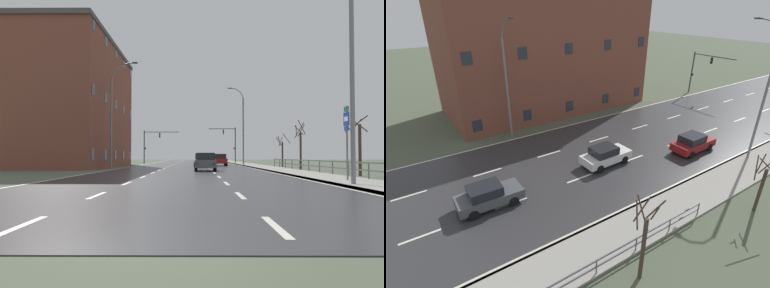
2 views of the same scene
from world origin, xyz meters
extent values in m
cube|color=#4C5642|center=(0.00, 48.00, -0.06)|extent=(160.00, 160.00, 0.12)
cube|color=#303033|center=(0.00, 60.00, 0.01)|extent=(14.00, 120.00, 0.02)
cube|color=beige|center=(-2.33, 2.00, 0.02)|extent=(0.16, 2.20, 0.01)
cube|color=beige|center=(-2.33, 7.40, 0.02)|extent=(0.16, 2.20, 0.01)
cube|color=beige|center=(-2.33, 12.80, 0.02)|extent=(0.16, 2.20, 0.01)
cube|color=beige|center=(-2.33, 18.20, 0.02)|extent=(0.16, 2.20, 0.01)
cube|color=beige|center=(-2.33, 23.60, 0.02)|extent=(0.16, 2.20, 0.01)
cube|color=beige|center=(-2.33, 29.00, 0.02)|extent=(0.16, 2.20, 0.01)
cube|color=beige|center=(-2.33, 34.40, 0.02)|extent=(0.16, 2.20, 0.01)
cube|color=beige|center=(-2.33, 39.80, 0.02)|extent=(0.16, 2.20, 0.01)
cube|color=beige|center=(-2.33, 45.20, 0.02)|extent=(0.16, 2.20, 0.01)
cube|color=beige|center=(-2.33, 50.60, 0.02)|extent=(0.16, 2.20, 0.01)
cube|color=beige|center=(-2.33, 56.00, 0.02)|extent=(0.16, 2.20, 0.01)
cube|color=beige|center=(-2.33, 61.40, 0.02)|extent=(0.16, 2.20, 0.01)
cube|color=beige|center=(-2.33, 66.80, 0.02)|extent=(0.16, 2.20, 0.01)
cube|color=beige|center=(-2.33, 72.20, 0.02)|extent=(0.16, 2.20, 0.01)
cube|color=beige|center=(-2.33, 77.60, 0.02)|extent=(0.16, 2.20, 0.01)
cube|color=beige|center=(-2.33, 83.00, 0.02)|extent=(0.16, 2.20, 0.01)
cube|color=beige|center=(-2.33, 88.40, 0.02)|extent=(0.16, 2.20, 0.01)
cube|color=beige|center=(-2.33, 93.80, 0.02)|extent=(0.16, 2.20, 0.01)
cube|color=beige|center=(-2.33, 99.20, 0.02)|extent=(0.16, 2.20, 0.01)
cube|color=beige|center=(-2.33, 104.60, 0.02)|extent=(0.16, 2.20, 0.01)
cube|color=beige|center=(-2.33, 110.00, 0.02)|extent=(0.16, 2.20, 0.01)
cube|color=beige|center=(-2.33, 115.40, 0.02)|extent=(0.16, 2.20, 0.01)
cube|color=beige|center=(2.33, 2.00, 0.02)|extent=(0.16, 2.20, 0.01)
cube|color=beige|center=(2.33, 7.40, 0.02)|extent=(0.16, 2.20, 0.01)
cube|color=beige|center=(2.33, 12.80, 0.02)|extent=(0.16, 2.20, 0.01)
cube|color=beige|center=(2.33, 18.20, 0.02)|extent=(0.16, 2.20, 0.01)
cube|color=beige|center=(2.33, 23.60, 0.02)|extent=(0.16, 2.20, 0.01)
cube|color=beige|center=(2.33, 29.00, 0.02)|extent=(0.16, 2.20, 0.01)
cube|color=beige|center=(2.33, 34.40, 0.02)|extent=(0.16, 2.20, 0.01)
cube|color=beige|center=(2.33, 39.80, 0.02)|extent=(0.16, 2.20, 0.01)
cube|color=beige|center=(2.33, 45.20, 0.02)|extent=(0.16, 2.20, 0.01)
cube|color=beige|center=(2.33, 50.60, 0.02)|extent=(0.16, 2.20, 0.01)
cube|color=beige|center=(2.33, 56.00, 0.02)|extent=(0.16, 2.20, 0.01)
cube|color=beige|center=(2.33, 61.40, 0.02)|extent=(0.16, 2.20, 0.01)
cube|color=beige|center=(2.33, 66.80, 0.02)|extent=(0.16, 2.20, 0.01)
cube|color=beige|center=(2.33, 72.20, 0.02)|extent=(0.16, 2.20, 0.01)
cube|color=beige|center=(2.33, 77.60, 0.02)|extent=(0.16, 2.20, 0.01)
cube|color=beige|center=(2.33, 83.00, 0.02)|extent=(0.16, 2.20, 0.01)
cube|color=beige|center=(2.33, 88.40, 0.02)|extent=(0.16, 2.20, 0.01)
cube|color=beige|center=(2.33, 93.80, 0.02)|extent=(0.16, 2.20, 0.01)
cube|color=beige|center=(2.33, 99.20, 0.02)|extent=(0.16, 2.20, 0.01)
cube|color=beige|center=(2.33, 104.60, 0.02)|extent=(0.16, 2.20, 0.01)
cube|color=beige|center=(2.33, 110.00, 0.02)|extent=(0.16, 2.20, 0.01)
cube|color=beige|center=(2.33, 115.40, 0.02)|extent=(0.16, 2.20, 0.01)
cube|color=beige|center=(6.85, 60.00, 0.02)|extent=(0.16, 120.00, 0.01)
cube|color=beige|center=(-6.85, 60.00, 0.02)|extent=(0.16, 120.00, 0.01)
cube|color=gray|center=(8.50, 60.00, 0.06)|extent=(3.00, 120.00, 0.12)
cube|color=slate|center=(7.08, 60.00, 0.06)|extent=(0.16, 120.00, 0.12)
cube|color=#515459|center=(9.85, 22.49, 0.95)|extent=(0.06, 30.97, 0.08)
cube|color=#515459|center=(9.85, 22.49, 0.55)|extent=(0.06, 30.97, 0.08)
cylinder|color=#515459|center=(9.85, 14.75, 0.50)|extent=(0.07, 0.07, 1.00)
cylinder|color=#515459|center=(9.85, 17.33, 0.50)|extent=(0.07, 0.07, 1.00)
cylinder|color=#515459|center=(9.85, 19.91, 0.50)|extent=(0.07, 0.07, 1.00)
cylinder|color=#515459|center=(9.85, 22.49, 0.50)|extent=(0.07, 0.07, 1.00)
cylinder|color=#515459|center=(9.85, 25.08, 0.50)|extent=(0.07, 0.07, 1.00)
cylinder|color=#515459|center=(9.85, 27.66, 0.50)|extent=(0.07, 0.07, 1.00)
cylinder|color=#515459|center=(9.85, 30.24, 0.50)|extent=(0.07, 0.07, 1.00)
cylinder|color=#515459|center=(9.85, 32.82, 0.50)|extent=(0.07, 0.07, 1.00)
cylinder|color=#515459|center=(9.85, 35.40, 0.50)|extent=(0.07, 0.07, 1.00)
cylinder|color=#515459|center=(9.85, 37.98, 0.50)|extent=(0.07, 0.07, 1.00)
cylinder|color=slate|center=(7.60, 11.25, 4.28)|extent=(0.20, 0.20, 8.57)
cylinder|color=slate|center=(7.60, 47.84, 4.71)|extent=(0.20, 0.20, 9.41)
cylinder|color=slate|center=(7.42, 47.84, 9.79)|extent=(0.46, 0.11, 0.81)
cylinder|color=slate|center=(6.90, 47.84, 10.42)|extent=(0.75, 0.11, 0.57)
cylinder|color=slate|center=(6.14, 47.84, 10.73)|extent=(0.85, 0.11, 0.25)
cube|color=#333335|center=(5.73, 47.84, 10.75)|extent=(0.56, 0.24, 0.12)
cylinder|color=slate|center=(-7.60, 33.20, 4.52)|extent=(0.20, 0.20, 9.04)
cylinder|color=slate|center=(-7.38, 33.20, 9.52)|extent=(0.55, 0.11, 1.01)
cylinder|color=slate|center=(-6.72, 33.20, 10.31)|extent=(0.93, 0.11, 0.70)
cylinder|color=slate|center=(-5.76, 33.20, 10.70)|extent=(1.07, 0.11, 0.29)
cube|color=#333335|center=(-5.23, 33.20, 10.74)|extent=(0.56, 0.24, 0.12)
cylinder|color=slate|center=(8.40, 13.86, 1.90)|extent=(0.09, 0.09, 3.79)
cube|color=#146633|center=(8.38, 13.86, 3.64)|extent=(0.03, 0.56, 0.24)
cube|color=#143899|center=(8.38, 13.86, 3.14)|extent=(0.03, 0.68, 0.68)
cube|color=white|center=(8.36, 13.86, 3.14)|extent=(0.01, 0.44, 0.22)
cube|color=#143899|center=(8.38, 13.86, 2.67)|extent=(0.03, 0.52, 0.22)
cylinder|color=#38383A|center=(7.90, 61.21, 3.14)|extent=(0.18, 0.18, 6.28)
cylinder|color=#38383A|center=(5.59, 61.21, 6.03)|extent=(4.62, 0.12, 0.12)
cube|color=black|center=(5.82, 61.21, 5.48)|extent=(0.20, 0.28, 0.80)
sphere|color=#2D2D2D|center=(5.82, 61.06, 5.74)|extent=(0.14, 0.14, 0.14)
sphere|color=#2D2D2D|center=(5.82, 61.06, 5.48)|extent=(0.14, 0.14, 0.14)
sphere|color=green|center=(5.82, 61.06, 5.22)|extent=(0.14, 0.14, 0.14)
cube|color=black|center=(7.68, 61.16, 2.60)|extent=(0.18, 0.12, 0.32)
cylinder|color=#38383A|center=(-7.90, 60.43, 2.84)|extent=(0.18, 0.18, 5.67)
cylinder|color=#38383A|center=(-4.93, 60.43, 5.42)|extent=(5.95, 0.12, 0.12)
cube|color=black|center=(-5.22, 60.43, 4.87)|extent=(0.20, 0.28, 0.80)
sphere|color=#2D2D2D|center=(-5.22, 60.28, 5.13)|extent=(0.14, 0.14, 0.14)
sphere|color=#F2AD19|center=(-5.22, 60.28, 4.87)|extent=(0.14, 0.14, 0.14)
sphere|color=#2D2D2D|center=(-5.22, 60.28, 4.61)|extent=(0.14, 0.14, 0.14)
cube|color=black|center=(-7.68, 60.38, 2.60)|extent=(0.18, 0.12, 0.32)
cube|color=#474C51|center=(1.76, 27.85, 0.65)|extent=(1.84, 4.13, 0.64)
cube|color=black|center=(1.76, 27.60, 1.27)|extent=(1.60, 2.03, 0.60)
cube|color=slate|center=(1.78, 28.55, 1.25)|extent=(1.41, 0.11, 0.51)
cylinder|color=black|center=(2.60, 29.11, 0.33)|extent=(0.23, 0.66, 0.66)
cylinder|color=black|center=(0.98, 29.14, 0.33)|extent=(0.23, 0.66, 0.66)
cylinder|color=black|center=(2.55, 26.57, 0.33)|extent=(0.23, 0.66, 0.66)
cylinder|color=black|center=(0.93, 26.60, 0.33)|extent=(0.23, 0.66, 0.66)
cube|color=red|center=(1.06, 25.84, 0.65)|extent=(0.16, 0.04, 0.14)
cube|color=red|center=(2.38, 25.81, 0.65)|extent=(0.16, 0.04, 0.14)
cube|color=silver|center=(1.67, 37.40, 0.65)|extent=(1.84, 4.14, 0.64)
cube|color=black|center=(1.68, 37.15, 1.27)|extent=(1.60, 2.03, 0.60)
cube|color=slate|center=(1.66, 38.10, 1.25)|extent=(1.41, 0.11, 0.51)
cylinder|color=black|center=(2.45, 38.69, 0.33)|extent=(0.23, 0.66, 0.66)
cylinder|color=black|center=(0.83, 38.66, 0.33)|extent=(0.23, 0.66, 0.66)
cylinder|color=black|center=(2.51, 36.15, 0.33)|extent=(0.23, 0.66, 0.66)
cylinder|color=black|center=(0.89, 36.12, 0.33)|extent=(0.23, 0.66, 0.66)
cube|color=red|center=(1.05, 35.36, 0.65)|extent=(0.16, 0.04, 0.14)
cube|color=red|center=(2.37, 35.39, 0.65)|extent=(0.16, 0.04, 0.14)
cube|color=maroon|center=(4.11, 45.17, 0.65)|extent=(1.79, 4.11, 0.64)
cube|color=black|center=(4.12, 44.92, 1.27)|extent=(1.57, 2.01, 0.60)
cube|color=slate|center=(4.11, 45.87, 1.25)|extent=(1.40, 0.09, 0.51)
cylinder|color=black|center=(4.91, 46.44, 0.33)|extent=(0.22, 0.66, 0.66)
cylinder|color=black|center=(3.30, 46.43, 0.33)|extent=(0.22, 0.66, 0.66)
cylinder|color=black|center=(4.93, 43.90, 0.33)|extent=(0.22, 0.66, 0.66)
cylinder|color=black|center=(3.31, 43.89, 0.33)|extent=(0.22, 0.66, 0.66)
cube|color=red|center=(3.47, 43.13, 0.65)|extent=(0.16, 0.04, 0.14)
cube|color=red|center=(4.79, 43.14, 0.65)|extent=(0.16, 0.04, 0.14)
cube|color=brown|center=(-14.07, 40.56, 7.12)|extent=(10.70, 22.80, 14.25)
cube|color=#4C4742|center=(-14.07, 40.56, 14.50)|extent=(10.92, 23.26, 0.50)
cube|color=#282D38|center=(-8.70, 30.36, 1.40)|extent=(0.04, 0.90, 1.10)
cube|color=#282D38|center=(-8.70, 35.46, 1.40)|extent=(0.04, 0.90, 1.10)
cube|color=#282D38|center=(-8.70, 40.56, 1.40)|extent=(0.04, 0.90, 1.10)
cube|color=#282D38|center=(-8.70, 45.66, 1.40)|extent=(0.04, 0.90, 1.10)
cube|color=#282D38|center=(-8.70, 50.76, 1.40)|extent=(0.04, 0.90, 1.10)
cube|color=#282D38|center=(-8.70, 30.36, 7.52)|extent=(0.04, 0.90, 1.10)
cube|color=#282D38|center=(-8.70, 35.46, 7.52)|extent=(0.04, 0.90, 1.10)
cube|color=#282D38|center=(-8.70, 40.56, 7.52)|extent=(0.04, 0.90, 1.10)
cube|color=#282D38|center=(-8.70, 45.66, 7.52)|extent=(0.04, 0.90, 1.10)
cube|color=#282D38|center=(-8.70, 50.76, 7.52)|extent=(0.04, 0.90, 1.10)
cube|color=#282D38|center=(-8.70, 30.36, 13.65)|extent=(0.04, 0.90, 1.10)
cube|color=#282D38|center=(-8.70, 35.46, 13.65)|extent=(0.04, 0.90, 1.10)
cube|color=#282D38|center=(-8.70, 40.56, 13.65)|extent=(0.04, 0.90, 1.10)
cube|color=#282D38|center=(-8.70, 45.66, 13.65)|extent=(0.04, 0.90, 1.10)
cube|color=#282D38|center=(-8.70, 50.76, 13.65)|extent=(0.04, 0.90, 1.10)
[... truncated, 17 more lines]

